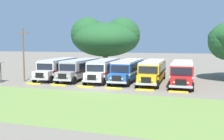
# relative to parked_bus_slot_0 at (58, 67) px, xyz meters

# --- Properties ---
(ground_plane) EXTENTS (220.00, 220.00, 0.00)m
(ground_plane) POSITION_rel_parked_bus_slot_0_xyz_m (8.83, -6.48, -1.58)
(ground_plane) COLOR slate
(foreground_grass_strip) EXTENTS (80.00, 11.40, 0.01)m
(foreground_grass_strip) POSITION_rel_parked_bus_slot_0_xyz_m (8.83, -14.39, -1.58)
(foreground_grass_strip) COLOR olive
(foreground_grass_strip) RESTS_ON ground_plane
(parked_bus_slot_0) EXTENTS (3.57, 10.98, 2.82)m
(parked_bus_slot_0) POSITION_rel_parked_bus_slot_0_xyz_m (0.00, 0.00, 0.00)
(parked_bus_slot_0) COLOR silver
(parked_bus_slot_0) RESTS_ON ground_plane
(parked_bus_slot_1) EXTENTS (2.89, 10.87, 2.82)m
(parked_bus_slot_1) POSITION_rel_parked_bus_slot_0_xyz_m (3.61, 0.06, 0.00)
(parked_bus_slot_1) COLOR #9E9993
(parked_bus_slot_1) RESTS_ON ground_plane
(parked_bus_slot_2) EXTENTS (3.39, 10.95, 2.82)m
(parked_bus_slot_2) POSITION_rel_parked_bus_slot_0_xyz_m (7.17, 0.15, 0.00)
(parked_bus_slot_2) COLOR silver
(parked_bus_slot_2) RESTS_ON ground_plane
(parked_bus_slot_3) EXTENTS (2.79, 10.85, 2.82)m
(parked_bus_slot_3) POSITION_rel_parked_bus_slot_0_xyz_m (10.58, 0.29, 0.00)
(parked_bus_slot_3) COLOR #23519E
(parked_bus_slot_3) RESTS_ON ground_plane
(parked_bus_slot_4) EXTENTS (2.85, 10.86, 2.82)m
(parked_bus_slot_4) POSITION_rel_parked_bus_slot_0_xyz_m (14.01, 0.03, 0.00)
(parked_bus_slot_4) COLOR yellow
(parked_bus_slot_4) RESTS_ON ground_plane
(parked_bus_slot_5) EXTENTS (2.83, 10.86, 2.82)m
(parked_bus_slot_5) POSITION_rel_parked_bus_slot_0_xyz_m (17.76, -0.50, 0.00)
(parked_bus_slot_5) COLOR red
(parked_bus_slot_5) RESTS_ON ground_plane
(curb_wheelstop_0) EXTENTS (2.00, 0.36, 0.15)m
(curb_wheelstop_0) POSITION_rel_parked_bus_slot_0_xyz_m (0.03, -6.27, -1.51)
(curb_wheelstop_0) COLOR yellow
(curb_wheelstop_0) RESTS_ON ground_plane
(curb_wheelstop_1) EXTENTS (2.00, 0.36, 0.15)m
(curb_wheelstop_1) POSITION_rel_parked_bus_slot_0_xyz_m (3.55, -6.27, -1.51)
(curb_wheelstop_1) COLOR yellow
(curb_wheelstop_1) RESTS_ON ground_plane
(curb_wheelstop_2) EXTENTS (2.00, 0.36, 0.15)m
(curb_wheelstop_2) POSITION_rel_parked_bus_slot_0_xyz_m (7.07, -6.27, -1.51)
(curb_wheelstop_2) COLOR yellow
(curb_wheelstop_2) RESTS_ON ground_plane
(curb_wheelstop_3) EXTENTS (2.00, 0.36, 0.15)m
(curb_wheelstop_3) POSITION_rel_parked_bus_slot_0_xyz_m (10.59, -6.27, -1.51)
(curb_wheelstop_3) COLOR yellow
(curb_wheelstop_3) RESTS_ON ground_plane
(curb_wheelstop_4) EXTENTS (2.00, 0.36, 0.15)m
(curb_wheelstop_4) POSITION_rel_parked_bus_slot_0_xyz_m (14.11, -6.27, -1.51)
(curb_wheelstop_4) COLOR yellow
(curb_wheelstop_4) RESTS_ON ground_plane
(curb_wheelstop_5) EXTENTS (2.00, 0.36, 0.15)m
(curb_wheelstop_5) POSITION_rel_parked_bus_slot_0_xyz_m (17.63, -6.27, -1.51)
(curb_wheelstop_5) COLOR yellow
(curb_wheelstop_5) RESTS_ON ground_plane
(broad_shade_tree) EXTENTS (12.82, 12.32, 10.03)m
(broad_shade_tree) POSITION_rel_parked_bus_slot_0_xyz_m (3.03, 13.11, 4.57)
(broad_shade_tree) COLOR brown
(broad_shade_tree) RESTS_ON ground_plane
(utility_pole) EXTENTS (1.80, 0.20, 7.12)m
(utility_pole) POSITION_rel_parked_bus_slot_0_xyz_m (-2.64, -4.50, 2.23)
(utility_pole) COLOR brown
(utility_pole) RESTS_ON ground_plane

